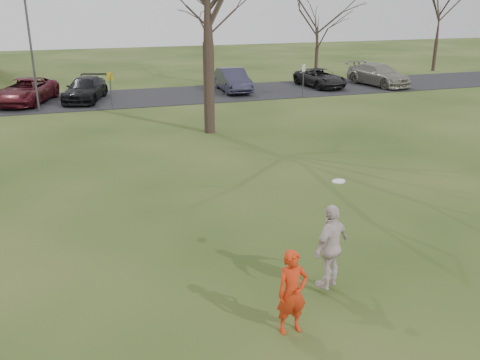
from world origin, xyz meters
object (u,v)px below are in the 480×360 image
Objects in this scene: car_5 at (233,80)px; lamp_post at (30,39)px; car_2 at (26,91)px; car_6 at (320,78)px; car_3 at (85,89)px; catching_play at (331,246)px; player_defender at (292,292)px; car_7 at (379,75)px.

lamp_post is at bearing -165.57° from car_5.
car_6 is at bearing 18.86° from car_2.
car_3 is (3.43, -0.19, -0.04)m from car_2.
car_6 is 27.41m from catching_play.
car_3 is at bearing 15.58° from car_2.
player_defender reaches higher than car_7.
car_5 is 1.01× the size of car_6.
lamp_post is (0.78, -2.60, 3.19)m from car_2.
car_3 is at bearing 93.70° from player_defender.
player_defender reaches higher than car_6.
lamp_post is (-12.29, -2.78, 3.17)m from car_5.
player_defender is at bearing -136.92° from car_7.
car_7 is 23.37m from lamp_post.
car_2 is at bearing 101.05° from player_defender.
car_7 is at bearing 56.10° from catching_play.
car_5 is 0.74× the size of lamp_post.
car_6 is 0.73× the size of lamp_post.
car_6 is at bearing 18.32° from car_3.
player_defender reaches higher than car_2.
car_7 reaches higher than car_2.
car_2 is at bearing 166.46° from car_7.
car_3 is at bearing 42.24° from lamp_post.
car_2 is at bearing 173.50° from car_6.
car_7 is (17.53, 25.15, -0.06)m from player_defender.
lamp_post reaches higher than catching_play.
player_defender is at bearing -66.06° from car_3.
catching_play reaches higher than car_2.
car_5 is at bearing 19.69° from car_3.
car_7 is at bearing 17.24° from car_2.
car_6 is 4.37m from car_7.
lamp_post reaches higher than car_7.
car_2 is 23.86m from car_7.
catching_play is at bearing -100.53° from car_5.
catching_play is (-5.38, -24.85, 0.29)m from car_5.
player_defender is 0.37× the size of car_5.
car_3 is 9.64m from car_5.
catching_play is at bearing -122.22° from car_6.
player_defender is at bearing -123.72° from car_6.
car_7 reaches higher than car_5.
player_defender is at bearing -57.47° from car_2.
car_3 is 1.98× the size of catching_play.
car_7 is 2.16× the size of catching_play.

